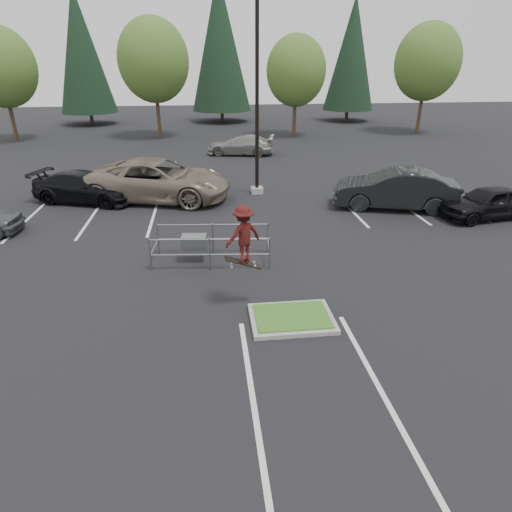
{
  "coord_description": "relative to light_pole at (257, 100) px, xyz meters",
  "views": [
    {
      "loc": [
        -2.07,
        -9.45,
        6.33
      ],
      "look_at": [
        -0.78,
        1.5,
        1.25
      ],
      "focal_mm": 30.0,
      "sensor_mm": 36.0,
      "label": 1
    }
  ],
  "objects": [
    {
      "name": "ground",
      "position": [
        -0.5,
        -12.0,
        -4.56
      ],
      "size": [
        120.0,
        120.0,
        0.0
      ],
      "primitive_type": "plane",
      "color": "black",
      "rests_on": "ground"
    },
    {
      "name": "grass_median",
      "position": [
        -0.5,
        -12.0,
        -4.48
      ],
      "size": [
        2.2,
        1.6,
        0.16
      ],
      "color": "gray",
      "rests_on": "ground"
    },
    {
      "name": "stall_lines",
      "position": [
        -1.85,
        -5.98,
        -4.56
      ],
      "size": [
        22.62,
        17.6,
        0.01
      ],
      "color": "silver",
      "rests_on": "ground"
    },
    {
      "name": "light_pole",
      "position": [
        0.0,
        0.0,
        0.0
      ],
      "size": [
        0.7,
        0.6,
        10.12
      ],
      "color": "gray",
      "rests_on": "ground"
    },
    {
      "name": "decid_a",
      "position": [
        -18.51,
        18.03,
        1.02
      ],
      "size": [
        5.44,
        5.44,
        8.91
      ],
      "color": "#38281C",
      "rests_on": "ground"
    },
    {
      "name": "decid_b",
      "position": [
        -6.51,
        18.53,
        1.48
      ],
      "size": [
        5.89,
        5.89,
        9.64
      ],
      "color": "#38281C",
      "rests_on": "ground"
    },
    {
      "name": "decid_c",
      "position": [
        5.49,
        17.83,
        0.69
      ],
      "size": [
        5.12,
        5.12,
        8.38
      ],
      "color": "#38281C",
      "rests_on": "ground"
    },
    {
      "name": "decid_d",
      "position": [
        17.49,
        18.33,
        1.35
      ],
      "size": [
        5.76,
        5.76,
        9.43
      ],
      "color": "#38281C",
      "rests_on": "ground"
    },
    {
      "name": "conif_a",
      "position": [
        -14.5,
        28.0,
        2.54
      ],
      "size": [
        5.72,
        5.72,
        13.0
      ],
      "color": "#38281C",
      "rests_on": "ground"
    },
    {
      "name": "conif_b",
      "position": [
        -0.5,
        28.5,
        3.29
      ],
      "size": [
        6.38,
        6.38,
        14.5
      ],
      "color": "#38281C",
      "rests_on": "ground"
    },
    {
      "name": "conif_c",
      "position": [
        13.5,
        27.5,
        2.29
      ],
      "size": [
        5.5,
        5.5,
        12.5
      ],
      "color": "#38281C",
      "rests_on": "ground"
    },
    {
      "name": "cart_corral",
      "position": [
        -2.96,
        -7.96,
        -3.86
      ],
      "size": [
        4.06,
        1.78,
        1.12
      ],
      "rotation": [
        0.0,
        0.0,
        -0.1
      ],
      "color": "gray",
      "rests_on": "ground"
    },
    {
      "name": "skateboarder",
      "position": [
        -1.7,
        -11.03,
        -2.42
      ],
      "size": [
        1.17,
        0.98,
        1.82
      ],
      "rotation": [
        0.0,
        0.0,
        3.6
      ],
      "color": "black",
      "rests_on": "ground"
    },
    {
      "name": "car_l_tan",
      "position": [
        -5.0,
        -0.5,
        -3.58
      ],
      "size": [
        7.59,
        4.86,
        1.95
      ],
      "primitive_type": "imported",
      "rotation": [
        0.0,
        0.0,
        1.32
      ],
      "color": "#786D5C",
      "rests_on": "ground"
    },
    {
      "name": "car_l_black",
      "position": [
        -8.5,
        -0.5,
        -3.83
      ],
      "size": [
        5.44,
        3.58,
        1.47
      ],
      "primitive_type": "imported",
      "rotation": [
        0.0,
        0.0,
        1.24
      ],
      "color": "black",
      "rests_on": "ground"
    },
    {
      "name": "car_r_charc",
      "position": [
        6.0,
        -3.2,
        -3.65
      ],
      "size": [
        5.83,
        3.36,
        1.82
      ],
      "primitive_type": "imported",
      "rotation": [
        0.0,
        0.0,
        4.43
      ],
      "color": "black",
      "rests_on": "ground"
    },
    {
      "name": "car_r_black",
      "position": [
        9.5,
        -5.0,
        -3.85
      ],
      "size": [
        4.36,
        2.29,
        1.41
      ],
      "primitive_type": "imported",
      "rotation": [
        0.0,
        0.0,
        4.87
      ],
      "color": "black",
      "rests_on": "ground"
    },
    {
      "name": "car_far_silver",
      "position": [
        0.05,
        10.0,
        -3.86
      ],
      "size": [
        5.08,
        2.88,
        1.39
      ],
      "primitive_type": "imported",
      "rotation": [
        0.0,
        0.0,
        4.51
      ],
      "color": "gray",
      "rests_on": "ground"
    }
  ]
}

